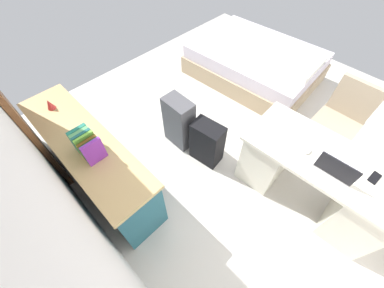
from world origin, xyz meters
TOP-DOWN VIEW (x-y plane):
  - ground_plane at (0.00, 0.00)m, footprint 5.12×5.12m
  - wall_back at (0.00, 2.06)m, footprint 4.03×0.10m
  - door_wooden at (1.47, 1.98)m, footprint 0.88×0.05m
  - desk at (-0.90, 0.23)m, footprint 1.47×0.72m
  - office_chair at (-0.75, -0.57)m, footprint 0.52×0.52m
  - credenza at (0.81, 1.68)m, footprint 1.80×0.48m
  - bed at (0.75, -1.15)m, footprint 1.99×1.52m
  - suitcase_black at (0.19, 0.60)m, footprint 0.39×0.27m
  - suitcase_spare_grey at (0.62, 0.64)m, footprint 0.36×0.23m
  - laptop at (-0.99, 0.32)m, footprint 0.32×0.23m
  - computer_mouse at (-0.73, 0.29)m, footprint 0.06×0.10m
  - cell_phone_near_laptop at (-1.26, 0.15)m, footprint 0.08×0.14m
  - book_row at (0.62, 1.68)m, footprint 0.27×0.17m
  - figurine_small at (1.39, 1.68)m, footprint 0.08×0.08m

SIDE VIEW (x-z plane):
  - ground_plane at x=0.00m, z-range 0.00..0.00m
  - bed at x=0.75m, z-range -0.05..0.53m
  - suitcase_black at x=0.19m, z-range 0.00..0.57m
  - suitcase_spare_grey at x=0.62m, z-range 0.00..0.68m
  - credenza at x=0.81m, z-range 0.00..0.75m
  - desk at x=-0.90m, z-range 0.02..0.74m
  - office_chair at x=-0.75m, z-range -0.05..0.89m
  - cell_phone_near_laptop at x=-1.26m, z-range 0.73..0.73m
  - computer_mouse at x=-0.73m, z-range 0.73..0.75m
  - laptop at x=-0.99m, z-range 0.67..0.88m
  - figurine_small at x=1.39m, z-range 0.75..0.86m
  - book_row at x=0.62m, z-range 0.74..0.98m
  - door_wooden at x=1.47m, z-range 0.00..2.04m
  - wall_back at x=0.00m, z-range 0.00..2.57m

